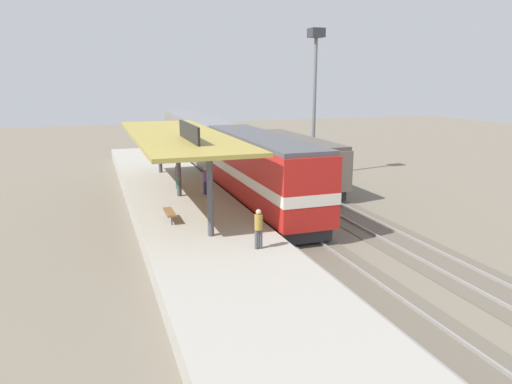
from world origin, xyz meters
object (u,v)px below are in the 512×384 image
locomotive (260,172)px  light_mast (315,72)px  passenger_carriage_single (197,139)px  person_waiting (259,227)px  person_boarding (206,179)px  person_walking (178,174)px  freight_car (294,161)px  platform_bench (169,212)px

locomotive → light_mast: (7.80, 8.90, 5.99)m
passenger_carriage_single → person_waiting: 26.75m
locomotive → person_boarding: bearing=152.6°
locomotive → person_boarding: size_ratio=8.44×
passenger_carriage_single → light_mast: (7.80, -9.10, 6.08)m
locomotive → person_walking: (-4.30, 3.76, -0.56)m
person_waiting → person_walking: bearing=95.4°
person_walking → light_mast: bearing=23.0°
freight_car → person_waiting: 16.01m
light_mast → passenger_carriage_single: bearing=130.6°
freight_car → light_mast: size_ratio=1.03×
freight_car → person_walking: freight_car is taller
locomotive → light_mast: light_mast is taller
platform_bench → person_waiting: bearing=-61.2°
passenger_carriage_single → light_mast: size_ratio=1.71×
person_walking → person_boarding: same height
light_mast → person_waiting: 21.62m
platform_bench → light_mast: (13.80, 12.24, 7.05)m
passenger_carriage_single → freight_car: bearing=-69.9°
passenger_carriage_single → person_boarding: size_ratio=11.70×
light_mast → person_walking: light_mast is taller
freight_car → person_walking: size_ratio=7.02×
platform_bench → freight_car: freight_car is taller
person_walking → platform_bench: bearing=-103.5°
person_waiting → person_walking: size_ratio=1.00×
freight_car → person_boarding: (-7.58, -3.91, -0.12)m
person_walking → freight_car: bearing=10.8°
platform_bench → person_waiting: (2.87, -5.22, 0.51)m
light_mast → person_boarding: light_mast is taller
passenger_carriage_single → person_walking: size_ratio=11.70×
passenger_carriage_single → person_boarding: (-2.98, -16.45, -0.46)m
passenger_carriage_single → person_waiting: passenger_carriage_single is taller
person_walking → person_waiting: bearing=-84.6°
locomotive → light_mast: 13.26m
platform_bench → person_boarding: person_boarding is taller
freight_car → person_walking: 9.06m
person_boarding → light_mast: bearing=34.3°
platform_bench → passenger_carriage_single: 22.19m
freight_car → person_boarding: size_ratio=7.02×
locomotive → person_boarding: (-2.98, 1.55, -0.56)m
platform_bench → locomotive: bearing=29.1°
person_walking → person_boarding: bearing=-59.3°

